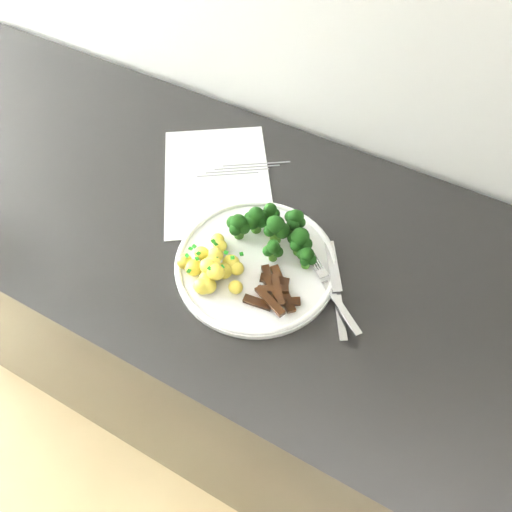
# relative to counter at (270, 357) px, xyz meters

# --- Properties ---
(counter) EXTENTS (2.44, 0.61, 0.91)m
(counter) POSITION_rel_counter_xyz_m (0.00, 0.00, 0.00)
(counter) COLOR black
(counter) RESTS_ON ground
(recipe_paper) EXTENTS (0.33, 0.36, 0.00)m
(recipe_paper) POSITION_rel_counter_xyz_m (-0.18, 0.10, 0.46)
(recipe_paper) COLOR white
(recipe_paper) RESTS_ON counter
(plate) EXTENTS (0.28, 0.28, 0.02)m
(plate) POSITION_rel_counter_xyz_m (-0.02, -0.04, 0.47)
(plate) COLOR white
(plate) RESTS_ON counter
(broccoli) EXTENTS (0.17, 0.10, 0.07)m
(broccoli) POSITION_rel_counter_xyz_m (-0.01, 0.01, 0.50)
(broccoli) COLOR #316418
(broccoli) RESTS_ON plate
(potatoes) EXTENTS (0.13, 0.12, 0.04)m
(potatoes) POSITION_rel_counter_xyz_m (-0.07, -0.10, 0.48)
(potatoes) COLOR #F0E249
(potatoes) RESTS_ON plate
(beef_strips) EXTENTS (0.09, 0.09, 0.02)m
(beef_strips) POSITION_rel_counter_xyz_m (0.04, -0.08, 0.48)
(beef_strips) COLOR black
(beef_strips) RESTS_ON plate
(fork) EXTENTS (0.14, 0.12, 0.02)m
(fork) POSITION_rel_counter_xyz_m (0.13, -0.04, 0.48)
(fork) COLOR silver
(fork) RESTS_ON plate
(knife) EXTENTS (0.11, 0.17, 0.02)m
(knife) POSITION_rel_counter_xyz_m (0.14, -0.04, 0.47)
(knife) COLOR silver
(knife) RESTS_ON plate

